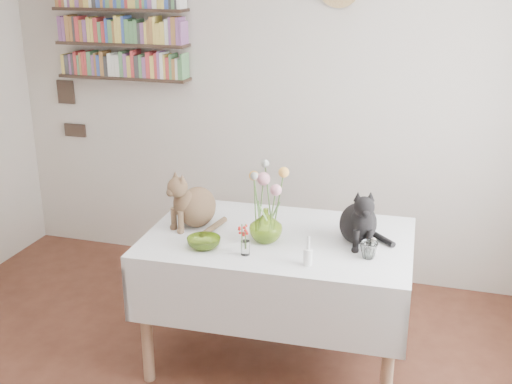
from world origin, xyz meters
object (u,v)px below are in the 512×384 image
(dining_table, at_px, (278,268))
(bookshelf_unit, at_px, (120,15))
(flower_vase, at_px, (266,225))
(black_cat, at_px, (359,213))
(tabby_cat, at_px, (197,197))

(dining_table, relative_size, bookshelf_unit, 1.48)
(flower_vase, xyz_separation_m, bookshelf_unit, (-1.42, 1.19, 0.98))
(black_cat, relative_size, bookshelf_unit, 0.33)
(black_cat, bearing_deg, tabby_cat, 162.48)
(black_cat, distance_m, flower_vase, 0.50)
(dining_table, bearing_deg, bookshelf_unit, 143.10)
(tabby_cat, relative_size, flower_vase, 1.84)
(tabby_cat, bearing_deg, flower_vase, 19.66)
(dining_table, bearing_deg, tabby_cat, 176.94)
(tabby_cat, height_order, flower_vase, tabby_cat)
(black_cat, xyz_separation_m, flower_vase, (-0.47, -0.14, -0.07))
(flower_vase, bearing_deg, dining_table, 59.67)
(tabby_cat, height_order, bookshelf_unit, bookshelf_unit)
(dining_table, bearing_deg, flower_vase, -120.33)
(tabby_cat, distance_m, flower_vase, 0.46)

